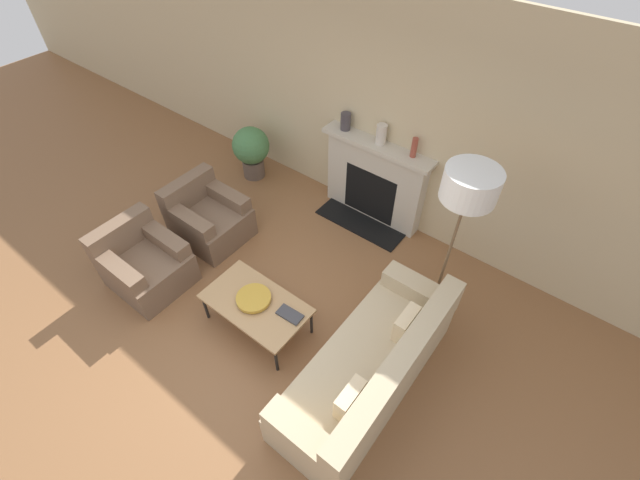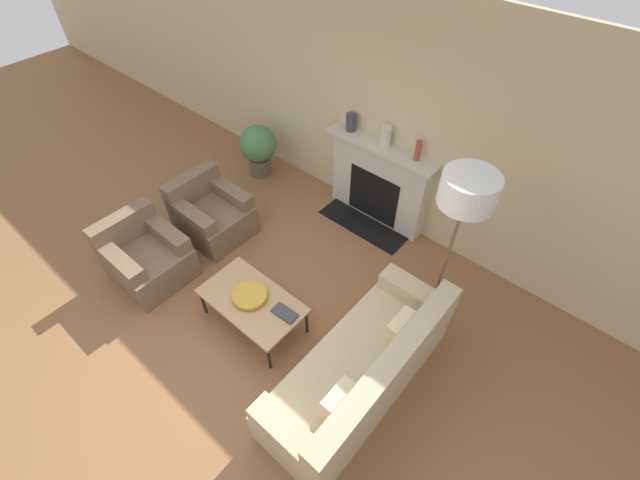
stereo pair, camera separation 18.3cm
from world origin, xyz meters
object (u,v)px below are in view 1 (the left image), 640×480
Objects in this scene: mantel_vase_left at (346,121)px; potted_plant at (251,149)px; coffee_table at (256,304)px; mantel_vase_center_left at (381,134)px; bowl at (254,298)px; book at (290,315)px; floor_lamp at (469,192)px; mantel_vase_center_right at (414,148)px; armchair_near at (144,263)px; couch at (371,369)px; armchair_far at (208,218)px; fireplace at (374,182)px.

potted_plant is (-1.40, -0.37, -0.79)m from mantel_vase_left.
mantel_vase_center_left reaches higher than coffee_table.
bowl reaches higher than book.
mantel_vase_center_right is (-0.95, 0.89, -0.41)m from floor_lamp.
mantel_vase_center_left is (0.52, 0.00, 0.02)m from mantel_vase_left.
coffee_table is 2.52m from mantel_vase_left.
floor_lamp is 7.61× the size of mantel_vase_center_left.
armchair_near is at bearing -148.64° from floor_lamp.
couch is 2.40× the size of armchair_near.
floor_lamp reaches higher than mantel_vase_center_left.
mantel_vase_center_left is at bearing -41.64° from armchair_far.
armchair_far is 0.45× the size of floor_lamp.
potted_plant is (-3.26, 1.77, 0.15)m from couch.
couch is 0.96m from book.
mantel_vase_center_left is (0.03, 2.29, 0.83)m from bowl.
fireplace is 5.46× the size of book.
floor_lamp is 1.37m from mantel_vase_center_right.
couch is 2.86m from armchair_near.
mantel_vase_center_left is (-1.40, 0.89, -0.41)m from floor_lamp.
fireplace is 1.86× the size of potted_plant.
book is (0.39, 0.10, 0.04)m from coffee_table.
bowl is (-0.03, 0.01, 0.06)m from coffee_table.
mantel_vase_center_right is at bearing 85.51° from book.
mantel_vase_center_left is at bearing 38.74° from fireplace.
couch is 8.45× the size of mantel_vase_center_right.
couch is at bearing 0.28° from book.
bowl is 0.19× the size of floor_lamp.
armchair_near is at bearing -166.36° from bowl.
armchair_near is at bearing -169.80° from book.
coffee_table is 2.72m from potted_plant.
mantel_vase_left reaches higher than armchair_far.
floor_lamp is (0.06, 1.25, 1.36)m from couch.
floor_lamp is (1.42, -0.87, 1.12)m from fireplace.
potted_plant is (-0.44, 2.27, 0.18)m from armchair_near.
bowl is at bearing -135.56° from floor_lamp.
fireplace is 0.72× the size of couch.
armchair_far is at bearing 156.33° from bowl.
couch is 1.85m from floor_lamp.
floor_lamp reaches higher than potted_plant.
book is 0.34× the size of potted_plant.
bowl is (1.44, -0.63, 0.15)m from armchair_far.
fireplace is 2.29m from coffee_table.
book is 2.36m from mantel_vase_center_right.
floor_lamp is 8.72× the size of mantel_vase_left.
armchair_near is 0.45× the size of floor_lamp.
coffee_table is 2.37m from floor_lamp.
fireplace is 0.72m from mantel_vase_center_left.
bowl is at bearing -90.70° from mantel_vase_center_left.
book is (-0.95, -0.06, 0.10)m from couch.
floor_lamp reaches higher than book.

